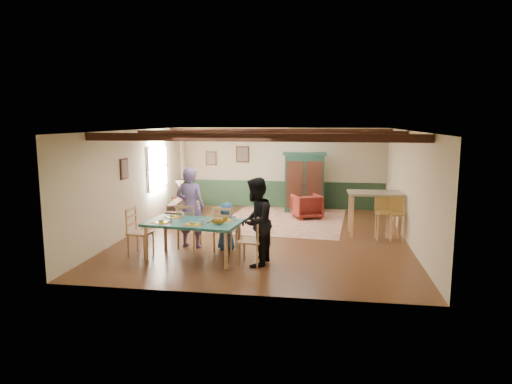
# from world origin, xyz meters

# --- Properties ---
(floor) EXTENTS (8.00, 8.00, 0.00)m
(floor) POSITION_xyz_m (0.00, 0.00, 0.00)
(floor) COLOR #492614
(floor) RESTS_ON ground
(wall_back) EXTENTS (7.00, 0.02, 2.70)m
(wall_back) POSITION_xyz_m (0.00, 4.00, 1.35)
(wall_back) COLOR beige
(wall_back) RESTS_ON floor
(wall_left) EXTENTS (0.02, 8.00, 2.70)m
(wall_left) POSITION_xyz_m (-3.50, 0.00, 1.35)
(wall_left) COLOR beige
(wall_left) RESTS_ON floor
(wall_right) EXTENTS (0.02, 8.00, 2.70)m
(wall_right) POSITION_xyz_m (3.50, 0.00, 1.35)
(wall_right) COLOR beige
(wall_right) RESTS_ON floor
(ceiling) EXTENTS (7.00, 8.00, 0.02)m
(ceiling) POSITION_xyz_m (0.00, 0.00, 2.70)
(ceiling) COLOR beige
(ceiling) RESTS_ON wall_back
(wainscot_back) EXTENTS (6.95, 0.03, 0.90)m
(wainscot_back) POSITION_xyz_m (0.00, 3.98, 0.45)
(wainscot_back) COLOR #1E3823
(wainscot_back) RESTS_ON floor
(ceiling_beam_front) EXTENTS (6.95, 0.16, 0.16)m
(ceiling_beam_front) POSITION_xyz_m (0.00, -2.30, 2.61)
(ceiling_beam_front) COLOR black
(ceiling_beam_front) RESTS_ON ceiling
(ceiling_beam_mid) EXTENTS (6.95, 0.16, 0.16)m
(ceiling_beam_mid) POSITION_xyz_m (0.00, 0.40, 2.61)
(ceiling_beam_mid) COLOR black
(ceiling_beam_mid) RESTS_ON ceiling
(ceiling_beam_back) EXTENTS (6.95, 0.16, 0.16)m
(ceiling_beam_back) POSITION_xyz_m (0.00, 3.00, 2.61)
(ceiling_beam_back) COLOR black
(ceiling_beam_back) RESTS_ON ceiling
(window_left) EXTENTS (0.06, 1.60, 1.30)m
(window_left) POSITION_xyz_m (-3.47, 1.70, 1.55)
(window_left) COLOR white
(window_left) RESTS_ON wall_left
(picture_left_wall) EXTENTS (0.04, 0.42, 0.52)m
(picture_left_wall) POSITION_xyz_m (-3.47, -0.60, 1.75)
(picture_left_wall) COLOR #7A6E59
(picture_left_wall) RESTS_ON wall_left
(picture_back_a) EXTENTS (0.45, 0.04, 0.55)m
(picture_back_a) POSITION_xyz_m (-1.30, 3.97, 1.80)
(picture_back_a) COLOR #7A6E59
(picture_back_a) RESTS_ON wall_back
(picture_back_b) EXTENTS (0.38, 0.04, 0.48)m
(picture_back_b) POSITION_xyz_m (-2.40, 3.97, 1.65)
(picture_back_b) COLOR #7A6E59
(picture_back_b) RESTS_ON wall_back
(dining_table) EXTENTS (2.09, 1.32, 0.82)m
(dining_table) POSITION_xyz_m (-1.26, -2.17, 0.41)
(dining_table) COLOR #1E5F59
(dining_table) RESTS_ON floor
(dining_chair_far_left) EXTENTS (0.52, 0.53, 1.04)m
(dining_chair_far_left) POSITION_xyz_m (-1.60, -1.34, 0.52)
(dining_chair_far_left) COLOR tan
(dining_chair_far_left) RESTS_ON floor
(dining_chair_far_right) EXTENTS (0.52, 0.53, 1.04)m
(dining_chair_far_right) POSITION_xyz_m (-0.73, -1.44, 0.52)
(dining_chair_far_right) COLOR tan
(dining_chair_far_right) RESTS_ON floor
(dining_chair_end_left) EXTENTS (0.53, 0.52, 1.04)m
(dining_chair_end_left) POSITION_xyz_m (-2.51, -2.02, 0.52)
(dining_chair_end_left) COLOR tan
(dining_chair_end_left) RESTS_ON floor
(dining_chair_end_right) EXTENTS (0.53, 0.52, 1.04)m
(dining_chair_end_right) POSITION_xyz_m (-0.00, -2.32, 0.52)
(dining_chair_end_right) COLOR tan
(dining_chair_end_right) RESTS_ON floor
(person_man) EXTENTS (0.74, 0.53, 1.89)m
(person_man) POSITION_xyz_m (-1.59, -1.25, 0.95)
(person_man) COLOR #7860A4
(person_man) RESTS_ON floor
(person_woman) EXTENTS (0.79, 0.96, 1.81)m
(person_woman) POSITION_xyz_m (0.11, -2.34, 0.91)
(person_woman) COLOR black
(person_woman) RESTS_ON floor
(person_child) EXTENTS (0.58, 0.41, 1.10)m
(person_child) POSITION_xyz_m (-0.71, -1.35, 0.55)
(person_child) COLOR #255296
(person_child) RESTS_ON floor
(cat) EXTENTS (0.41, 0.20, 0.20)m
(cat) POSITION_xyz_m (-0.67, -2.35, 0.92)
(cat) COLOR #C27422
(cat) RESTS_ON dining_table
(place_setting_near_left) EXTENTS (0.48, 0.38, 0.11)m
(place_setting_near_left) POSITION_xyz_m (-1.89, -2.38, 0.88)
(place_setting_near_left) COLOR yellow
(place_setting_near_left) RESTS_ON dining_table
(place_setting_near_center) EXTENTS (0.48, 0.38, 0.11)m
(place_setting_near_center) POSITION_xyz_m (-1.18, -2.46, 0.88)
(place_setting_near_center) COLOR yellow
(place_setting_near_center) RESTS_ON dining_table
(place_setting_far_left) EXTENTS (0.48, 0.38, 0.11)m
(place_setting_far_left) POSITION_xyz_m (-1.82, -1.83, 0.88)
(place_setting_far_left) COLOR yellow
(place_setting_far_left) RESTS_ON dining_table
(place_setting_far_right) EXTENTS (0.48, 0.38, 0.11)m
(place_setting_far_right) POSITION_xyz_m (-0.62, -1.97, 0.88)
(place_setting_far_right) COLOR yellow
(place_setting_far_right) RESTS_ON dining_table
(area_rug) EXTENTS (3.73, 4.31, 0.01)m
(area_rug) POSITION_xyz_m (0.34, 1.94, 0.01)
(area_rug) COLOR beige
(area_rug) RESTS_ON floor
(armoire) EXTENTS (1.38, 0.59, 1.93)m
(armoire) POSITION_xyz_m (0.84, 3.29, 0.97)
(armoire) COLOR #122F23
(armoire) RESTS_ON floor
(armchair) EXTENTS (1.03, 1.04, 0.73)m
(armchair) POSITION_xyz_m (0.97, 2.37, 0.36)
(armchair) COLOR #480F0E
(armchair) RESTS_ON floor
(sofa) EXTENTS (0.88, 1.93, 0.55)m
(sofa) POSITION_xyz_m (-2.67, 1.71, 0.27)
(sofa) COLOR #403028
(sofa) RESTS_ON floor
(end_table) EXTENTS (0.44, 0.44, 0.54)m
(end_table) POSITION_xyz_m (-3.07, 2.54, 0.27)
(end_table) COLOR black
(end_table) RESTS_ON floor
(table_lamp) EXTENTS (0.31, 0.31, 0.50)m
(table_lamp) POSITION_xyz_m (-3.07, 2.54, 0.79)
(table_lamp) COLOR tan
(table_lamp) RESTS_ON end_table
(counter_table) EXTENTS (1.39, 0.85, 1.13)m
(counter_table) POSITION_xyz_m (2.77, 0.57, 0.56)
(counter_table) COLOR tan
(counter_table) RESTS_ON floor
(bar_stool_left) EXTENTS (0.43, 0.46, 1.13)m
(bar_stool_left) POSITION_xyz_m (2.94, 0.08, 0.56)
(bar_stool_left) COLOR tan
(bar_stool_left) RESTS_ON floor
(bar_stool_right) EXTENTS (0.40, 0.44, 1.08)m
(bar_stool_right) POSITION_xyz_m (3.26, 0.08, 0.54)
(bar_stool_right) COLOR tan
(bar_stool_right) RESTS_ON floor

